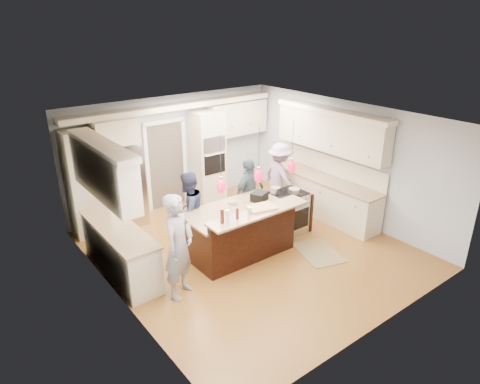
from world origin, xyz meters
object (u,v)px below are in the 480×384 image
object	(u,v)px
refrigerator	(121,187)
person_far_left	(188,211)
person_bar_end	(179,246)
kitchen_island	(239,230)
island_range	(288,212)

from	to	relation	value
refrigerator	person_far_left	size ratio (longest dim) A/B	1.11
person_bar_end	person_far_left	bearing A→B (deg)	22.18
refrigerator	kitchen_island	distance (m)	2.91
refrigerator	person_far_left	bearing A→B (deg)	-70.36
refrigerator	island_range	distance (m)	3.71
kitchen_island	island_range	world-z (taller)	kitchen_island
refrigerator	kitchen_island	xyz separation A→B (m)	(1.30, -2.57, -0.41)
island_range	person_bar_end	size ratio (longest dim) A/B	0.50
refrigerator	island_range	xyz separation A→B (m)	(2.71, -2.49, -0.44)
person_far_left	person_bar_end	bearing A→B (deg)	36.46
island_range	person_far_left	distance (m)	2.22
kitchen_island	refrigerator	bearing A→B (deg)	116.93
refrigerator	person_bar_end	bearing A→B (deg)	-95.93
refrigerator	person_bar_end	xyz separation A→B (m)	(-0.32, -3.09, 0.02)
kitchen_island	person_far_left	bearing A→B (deg)	130.54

